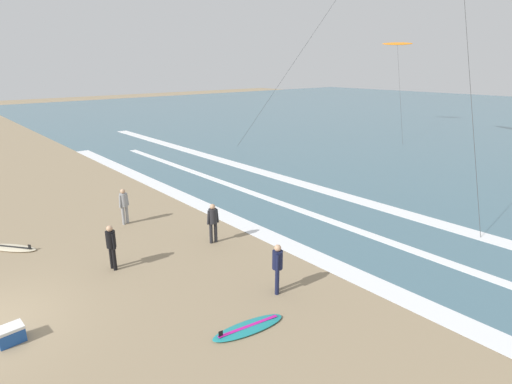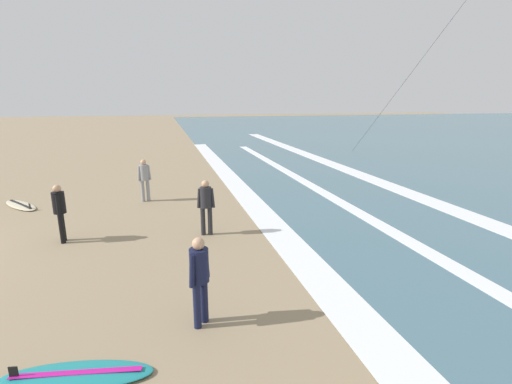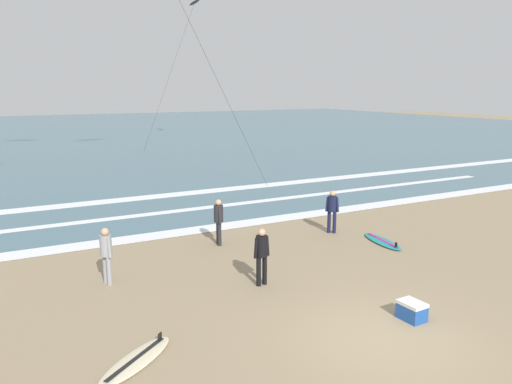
{
  "view_description": "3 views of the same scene",
  "coord_description": "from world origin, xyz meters",
  "px_view_note": "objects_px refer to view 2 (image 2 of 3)",
  "views": [
    {
      "loc": [
        11.82,
        -0.53,
        6.73
      ],
      "look_at": [
        1.85,
        8.0,
        2.58
      ],
      "focal_mm": 28.58,
      "sensor_mm": 36.0,
      "label": 1
    },
    {
      "loc": [
        9.5,
        6.65,
        3.79
      ],
      "look_at": [
        0.11,
        9.07,
        1.31
      ],
      "focal_mm": 25.74,
      "sensor_mm": 36.0,
      "label": 2
    },
    {
      "loc": [
        -7.12,
        -7.51,
        5.3
      ],
      "look_at": [
        1.33,
        8.36,
        1.57
      ],
      "focal_mm": 35.41,
      "sensor_mm": 36.0,
      "label": 3
    }
  ],
  "objects_px": {
    "surfer_right_near": "(206,203)",
    "surfboard_near_water": "(21,205)",
    "surfer_foreground_main": "(59,208)",
    "surfer_mid_group": "(144,176)",
    "surfboard_right_spare": "(77,375)",
    "surfer_left_far": "(200,274)"
  },
  "relations": [
    {
      "from": "surfer_left_far",
      "to": "surfboard_right_spare",
      "type": "xyz_separation_m",
      "value": [
        0.83,
        -1.83,
        -0.91
      ]
    },
    {
      "from": "surfer_right_near",
      "to": "surfer_left_far",
      "type": "xyz_separation_m",
      "value": [
        4.29,
        -0.63,
        0.0
      ]
    },
    {
      "from": "surfer_foreground_main",
      "to": "surfer_mid_group",
      "type": "height_order",
      "value": "same"
    },
    {
      "from": "surfer_left_far",
      "to": "surfer_mid_group",
      "type": "xyz_separation_m",
      "value": [
        -8.43,
        -1.18,
        0.0
      ]
    },
    {
      "from": "surfer_mid_group",
      "to": "surfboard_near_water",
      "type": "bearing_deg",
      "value": -95.06
    },
    {
      "from": "surfer_foreground_main",
      "to": "surfboard_near_water",
      "type": "xyz_separation_m",
      "value": [
        -4.09,
        -2.34,
        -0.91
      ]
    },
    {
      "from": "surfer_mid_group",
      "to": "surfboard_right_spare",
      "type": "relative_size",
      "value": 0.74
    },
    {
      "from": "surfer_right_near",
      "to": "surfer_left_far",
      "type": "height_order",
      "value": "same"
    },
    {
      "from": "surfer_right_near",
      "to": "surfer_mid_group",
      "type": "bearing_deg",
      "value": -156.42
    },
    {
      "from": "surfer_foreground_main",
      "to": "surfer_mid_group",
      "type": "distance_m",
      "value": 4.23
    },
    {
      "from": "surfer_right_near",
      "to": "surfboard_near_water",
      "type": "height_order",
      "value": "surfer_right_near"
    },
    {
      "from": "surfer_foreground_main",
      "to": "surfer_mid_group",
      "type": "xyz_separation_m",
      "value": [
        -3.7,
        2.04,
        0.0
      ]
    },
    {
      "from": "surfer_foreground_main",
      "to": "surfer_left_far",
      "type": "height_order",
      "value": "same"
    },
    {
      "from": "surfer_foreground_main",
      "to": "surfer_right_near",
      "type": "distance_m",
      "value": 3.87
    },
    {
      "from": "surfer_foreground_main",
      "to": "surfboard_near_water",
      "type": "bearing_deg",
      "value": -150.25
    },
    {
      "from": "surfer_left_far",
      "to": "surfboard_right_spare",
      "type": "distance_m",
      "value": 2.21
    },
    {
      "from": "surfer_mid_group",
      "to": "surfboard_near_water",
      "type": "distance_m",
      "value": 4.49
    },
    {
      "from": "surfer_left_far",
      "to": "surfboard_near_water",
      "type": "relative_size",
      "value": 0.79
    },
    {
      "from": "surfer_mid_group",
      "to": "surfboard_near_water",
      "type": "xyz_separation_m",
      "value": [
        -0.39,
        -4.38,
        -0.91
      ]
    },
    {
      "from": "surfer_mid_group",
      "to": "surfboard_near_water",
      "type": "height_order",
      "value": "surfer_mid_group"
    },
    {
      "from": "surfer_mid_group",
      "to": "surfboard_near_water",
      "type": "relative_size",
      "value": 0.79
    },
    {
      "from": "surfer_foreground_main",
      "to": "surfboard_near_water",
      "type": "relative_size",
      "value": 0.79
    }
  ]
}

